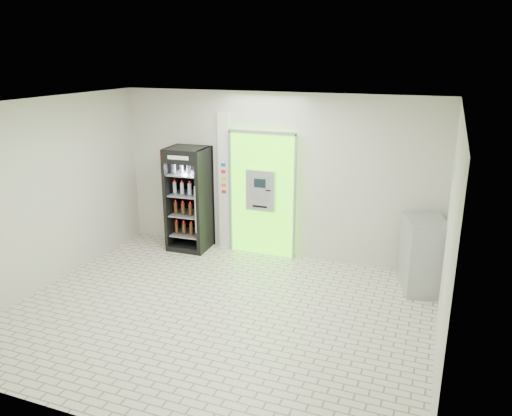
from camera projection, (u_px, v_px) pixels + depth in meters
The scene contains 7 objects.
ground at pixel (218, 313), 7.29m from camera, with size 6.00×6.00×0.00m, color beige.
room_shell at pixel (215, 192), 6.75m from camera, with size 6.00×6.00×6.00m.
atm_assembly at pixel (263, 193), 9.17m from camera, with size 1.30×0.24×2.33m.
pillar at pixel (225, 182), 9.43m from camera, with size 0.22×0.11×2.60m.
beverage_cooler at pixel (189, 201), 9.50m from camera, with size 0.77×0.72×1.98m.
steel_cabinet at pixel (423, 254), 7.90m from camera, with size 0.81×1.00×1.17m.
exit_sign at pixel (454, 167), 6.90m from camera, with size 0.02×0.22×0.26m.
Camera 1 is at (2.84, -5.89, 3.63)m, focal length 35.00 mm.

